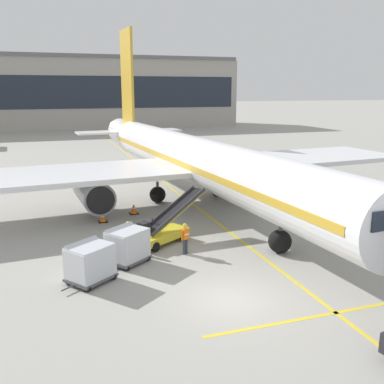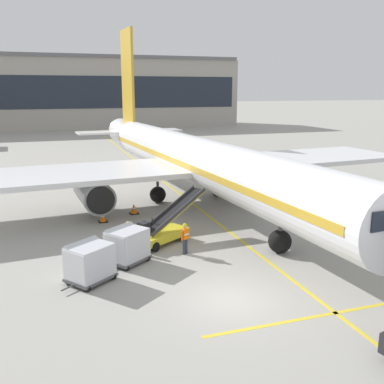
{
  "view_description": "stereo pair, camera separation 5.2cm",
  "coord_description": "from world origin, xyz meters",
  "px_view_note": "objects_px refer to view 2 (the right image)",
  "views": [
    {
      "loc": [
        -6.9,
        -15.71,
        8.74
      ],
      "look_at": [
        1.18,
        8.53,
        2.76
      ],
      "focal_mm": 41.01,
      "sensor_mm": 36.0,
      "label": 1
    },
    {
      "loc": [
        -6.85,
        -15.72,
        8.74
      ],
      "look_at": [
        1.18,
        8.53,
        2.76
      ],
      "focal_mm": 41.01,
      "sensor_mm": 36.0,
      "label": 2
    }
  ],
  "objects_px": {
    "parked_airplane": "(193,160)",
    "belt_loader": "(163,228)",
    "baggage_cart_lead": "(126,244)",
    "baggage_cart_second": "(89,261)",
    "ground_crew_by_loader": "(128,234)",
    "safety_cone_engine_keepout": "(134,209)",
    "ground_crew_by_carts": "(185,237)",
    "safety_cone_wingtip": "(103,217)"
  },
  "relations": [
    {
      "from": "parked_airplane",
      "to": "belt_loader",
      "type": "distance_m",
      "value": 9.92
    },
    {
      "from": "baggage_cart_lead",
      "to": "parked_airplane",
      "type": "bearing_deg",
      "value": 56.25
    },
    {
      "from": "baggage_cart_lead",
      "to": "baggage_cart_second",
      "type": "height_order",
      "value": "same"
    },
    {
      "from": "baggage_cart_second",
      "to": "ground_crew_by_loader",
      "type": "height_order",
      "value": "baggage_cart_second"
    },
    {
      "from": "belt_loader",
      "to": "baggage_cart_second",
      "type": "height_order",
      "value": "belt_loader"
    },
    {
      "from": "parked_airplane",
      "to": "safety_cone_engine_keepout",
      "type": "height_order",
      "value": "parked_airplane"
    },
    {
      "from": "belt_loader",
      "to": "baggage_cart_lead",
      "type": "height_order",
      "value": "belt_loader"
    },
    {
      "from": "parked_airplane",
      "to": "ground_crew_by_carts",
      "type": "height_order",
      "value": "parked_airplane"
    },
    {
      "from": "ground_crew_by_carts",
      "to": "safety_cone_engine_keepout",
      "type": "distance_m",
      "value": 8.86
    },
    {
      "from": "parked_airplane",
      "to": "safety_cone_engine_keepout",
      "type": "distance_m",
      "value": 6.26
    },
    {
      "from": "ground_crew_by_loader",
      "to": "baggage_cart_lead",
      "type": "bearing_deg",
      "value": -103.65
    },
    {
      "from": "belt_loader",
      "to": "ground_crew_by_carts",
      "type": "xyz_separation_m",
      "value": [
        0.64,
        -2.26,
        0.16
      ]
    },
    {
      "from": "safety_cone_engine_keepout",
      "to": "parked_airplane",
      "type": "bearing_deg",
      "value": 19.96
    },
    {
      "from": "ground_crew_by_loader",
      "to": "ground_crew_by_carts",
      "type": "relative_size",
      "value": 1.0
    },
    {
      "from": "parked_airplane",
      "to": "safety_cone_engine_keepout",
      "type": "xyz_separation_m",
      "value": [
        -5.14,
        -1.87,
        -3.05
      ]
    },
    {
      "from": "ground_crew_by_loader",
      "to": "ground_crew_by_carts",
      "type": "height_order",
      "value": "same"
    },
    {
      "from": "belt_loader",
      "to": "ground_crew_by_carts",
      "type": "distance_m",
      "value": 2.36
    },
    {
      "from": "baggage_cart_lead",
      "to": "safety_cone_engine_keepout",
      "type": "height_order",
      "value": "baggage_cart_lead"
    },
    {
      "from": "belt_loader",
      "to": "safety_cone_engine_keepout",
      "type": "height_order",
      "value": "belt_loader"
    },
    {
      "from": "belt_loader",
      "to": "baggage_cart_second",
      "type": "distance_m",
      "value": 6.26
    },
    {
      "from": "ground_crew_by_loader",
      "to": "safety_cone_engine_keepout",
      "type": "distance_m",
      "value": 7.66
    },
    {
      "from": "ground_crew_by_carts",
      "to": "safety_cone_engine_keepout",
      "type": "height_order",
      "value": "ground_crew_by_carts"
    },
    {
      "from": "parked_airplane",
      "to": "belt_loader",
      "type": "height_order",
      "value": "parked_airplane"
    },
    {
      "from": "safety_cone_engine_keepout",
      "to": "safety_cone_wingtip",
      "type": "bearing_deg",
      "value": -150.34
    },
    {
      "from": "parked_airplane",
      "to": "baggage_cart_second",
      "type": "relative_size",
      "value": 17.45
    },
    {
      "from": "baggage_cart_lead",
      "to": "safety_cone_wingtip",
      "type": "bearing_deg",
      "value": 92.08
    },
    {
      "from": "baggage_cart_second",
      "to": "ground_crew_by_carts",
      "type": "relative_size",
      "value": 1.53
    },
    {
      "from": "parked_airplane",
      "to": "safety_cone_wingtip",
      "type": "bearing_deg",
      "value": -156.81
    },
    {
      "from": "baggage_cart_lead",
      "to": "belt_loader",
      "type": "bearing_deg",
      "value": 43.69
    },
    {
      "from": "ground_crew_by_loader",
      "to": "ground_crew_by_carts",
      "type": "xyz_separation_m",
      "value": [
        2.85,
        -1.34,
        0.0
      ]
    },
    {
      "from": "ground_crew_by_carts",
      "to": "ground_crew_by_loader",
      "type": "bearing_deg",
      "value": 154.85
    },
    {
      "from": "ground_crew_by_loader",
      "to": "safety_cone_wingtip",
      "type": "xyz_separation_m",
      "value": [
        -0.65,
        6.08,
        -0.67
      ]
    },
    {
      "from": "parked_airplane",
      "to": "safety_cone_engine_keepout",
      "type": "bearing_deg",
      "value": -160.04
    },
    {
      "from": "baggage_cart_lead",
      "to": "baggage_cart_second",
      "type": "distance_m",
      "value": 2.69
    },
    {
      "from": "belt_loader",
      "to": "ground_crew_by_loader",
      "type": "distance_m",
      "value": 2.4
    },
    {
      "from": "parked_airplane",
      "to": "belt_loader",
      "type": "xyz_separation_m",
      "value": [
        -4.66,
        -8.37,
        -2.57
      ]
    },
    {
      "from": "ground_crew_by_loader",
      "to": "ground_crew_by_carts",
      "type": "bearing_deg",
      "value": -25.15
    },
    {
      "from": "belt_loader",
      "to": "safety_cone_wingtip",
      "type": "height_order",
      "value": "belt_loader"
    },
    {
      "from": "parked_airplane",
      "to": "safety_cone_wingtip",
      "type": "distance_m",
      "value": 8.74
    },
    {
      "from": "parked_airplane",
      "to": "ground_crew_by_loader",
      "type": "relative_size",
      "value": 26.67
    },
    {
      "from": "belt_loader",
      "to": "ground_crew_by_loader",
      "type": "height_order",
      "value": "belt_loader"
    },
    {
      "from": "baggage_cart_lead",
      "to": "ground_crew_by_loader",
      "type": "xyz_separation_m",
      "value": [
        0.37,
        1.54,
        -0.0
      ]
    }
  ]
}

